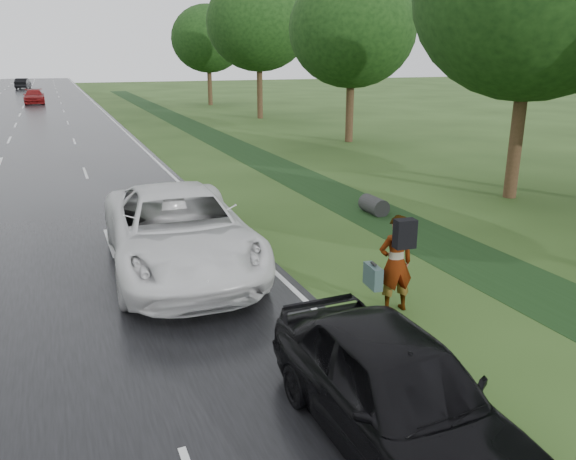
{
  "coord_description": "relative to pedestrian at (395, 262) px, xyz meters",
  "views": [
    {
      "loc": [
        2.47,
        -4.71,
        4.73
      ],
      "look_at": [
        6.71,
        5.51,
        1.3
      ],
      "focal_mm": 35.0,
      "sensor_mm": 36.0,
      "label": 1
    }
  ],
  "objects": [
    {
      "name": "road",
      "position": [
        -8.17,
        41.27,
        -0.97
      ],
      "size": [
        14.0,
        180.0,
        0.04
      ],
      "primitive_type": "cube",
      "color": "black",
      "rests_on": "ground"
    },
    {
      "name": "edge_stripe_east",
      "position": [
        -1.42,
        41.27,
        -0.95
      ],
      "size": [
        0.12,
        180.0,
        0.01
      ],
      "primitive_type": "cube",
      "color": "silver",
      "rests_on": "road"
    },
    {
      "name": "center_line",
      "position": [
        -8.17,
        41.27,
        -0.95
      ],
      "size": [
        0.12,
        180.0,
        0.01
      ],
      "primitive_type": "cube",
      "color": "silver",
      "rests_on": "road"
    },
    {
      "name": "drainage_ditch",
      "position": [
        3.33,
        14.98,
        -0.96
      ],
      "size": [
        2.2,
        120.0,
        0.56
      ],
      "color": "black",
      "rests_on": "ground"
    },
    {
      "name": "tree_east_c",
      "position": [
        10.03,
        20.27,
        5.14
      ],
      "size": [
        7.0,
        7.0,
        9.29
      ],
      "color": "#3C2B18",
      "rests_on": "ground"
    },
    {
      "name": "tree_east_d",
      "position": [
        9.63,
        34.27,
        6.16
      ],
      "size": [
        8.0,
        8.0,
        10.76
      ],
      "color": "#3C2B18",
      "rests_on": "ground"
    },
    {
      "name": "tree_east_f",
      "position": [
        9.33,
        48.27,
        5.38
      ],
      "size": [
        7.2,
        7.2,
        9.62
      ],
      "color": "#3C2B18",
      "rests_on": "ground"
    },
    {
      "name": "pedestrian",
      "position": [
        0.0,
        0.0,
        0.0
      ],
      "size": [
        0.89,
        0.84,
        1.92
      ],
      "rotation": [
        0.0,
        0.0,
        3.04
      ],
      "color": "#A5998C",
      "rests_on": "ground"
    },
    {
      "name": "white_pickup",
      "position": [
        -3.33,
        3.74,
        -0.04
      ],
      "size": [
        3.32,
        6.68,
        1.82
      ],
      "primitive_type": "imported",
      "rotation": [
        0.0,
        0.0,
        -0.05
      ],
      "color": "silver",
      "rests_on": "road"
    },
    {
      "name": "dark_sedan",
      "position": [
        -2.17,
        -3.41,
        -0.19
      ],
      "size": [
        1.86,
        4.52,
        1.53
      ],
      "primitive_type": "imported",
      "rotation": [
        0.0,
        0.0,
        0.01
      ],
      "color": "black",
      "rests_on": "road"
    },
    {
      "name": "far_car_red",
      "position": [
        -7.17,
        56.54,
        -0.25
      ],
      "size": [
        2.03,
        4.89,
        1.42
      ],
      "primitive_type": "imported",
      "rotation": [
        0.0,
        0.0,
        0.01
      ],
      "color": "maroon",
      "rests_on": "road"
    },
    {
      "name": "far_car_dark",
      "position": [
        -9.17,
        87.1,
        -0.18
      ],
      "size": [
        2.23,
        4.87,
        1.55
      ],
      "primitive_type": "imported",
      "rotation": [
        0.0,
        0.0,
        3.01
      ],
      "color": "black",
      "rests_on": "road"
    }
  ]
}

